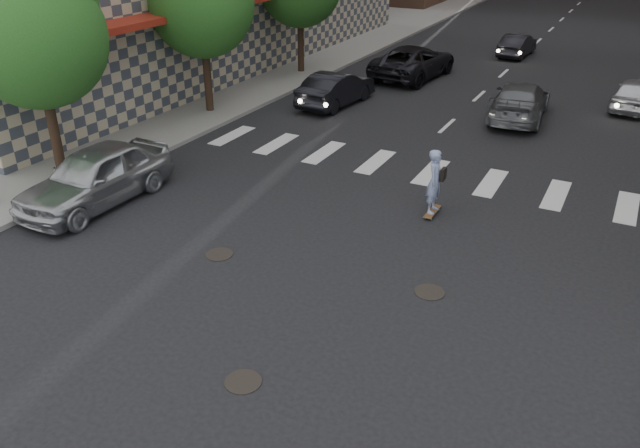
{
  "coord_description": "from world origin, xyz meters",
  "views": [
    {
      "loc": [
        6.61,
        -9.81,
        7.89
      ],
      "look_at": [
        0.65,
        1.64,
        1.3
      ],
      "focal_mm": 35.0,
      "sensor_mm": 36.0,
      "label": 1
    }
  ],
  "objects_px": {
    "tree_a": "(39,30)",
    "skateboarder": "(435,181)",
    "traffic_car_d": "(636,94)",
    "traffic_car_a": "(336,89)",
    "traffic_car_c": "(414,62)",
    "silver_sedan": "(96,176)",
    "traffic_car_b": "(520,101)",
    "traffic_car_e": "(517,45)"
  },
  "relations": [
    {
      "from": "tree_a",
      "to": "skateboarder",
      "type": "distance_m",
      "value": 12.39
    },
    {
      "from": "tree_a",
      "to": "traffic_car_d",
      "type": "xyz_separation_m",
      "value": [
        15.95,
        16.86,
        -3.96
      ]
    },
    {
      "from": "traffic_car_a",
      "to": "traffic_car_c",
      "type": "bearing_deg",
      "value": -96.54
    },
    {
      "from": "tree_a",
      "to": "silver_sedan",
      "type": "relative_size",
      "value": 1.32
    },
    {
      "from": "silver_sedan",
      "to": "traffic_car_b",
      "type": "distance_m",
      "value": 16.98
    },
    {
      "from": "silver_sedan",
      "to": "traffic_car_c",
      "type": "xyz_separation_m",
      "value": [
        3.02,
        18.81,
        -0.04
      ]
    },
    {
      "from": "tree_a",
      "to": "skateboarder",
      "type": "height_order",
      "value": "tree_a"
    },
    {
      "from": "skateboarder",
      "to": "traffic_car_a",
      "type": "relative_size",
      "value": 0.44
    },
    {
      "from": "tree_a",
      "to": "traffic_car_d",
      "type": "bearing_deg",
      "value": 46.59
    },
    {
      "from": "skateboarder",
      "to": "traffic_car_d",
      "type": "xyz_separation_m",
      "value": [
        4.44,
        14.06,
        -0.34
      ]
    },
    {
      "from": "traffic_car_b",
      "to": "tree_a",
      "type": "bearing_deg",
      "value": 44.11
    },
    {
      "from": "silver_sedan",
      "to": "traffic_car_c",
      "type": "bearing_deg",
      "value": 81.97
    },
    {
      "from": "traffic_car_b",
      "to": "traffic_car_c",
      "type": "xyz_separation_m",
      "value": [
        -6.29,
        4.61,
        0.06
      ]
    },
    {
      "from": "silver_sedan",
      "to": "traffic_car_e",
      "type": "xyz_separation_m",
      "value": [
        6.67,
        26.52,
        -0.21
      ]
    },
    {
      "from": "traffic_car_a",
      "to": "traffic_car_e",
      "type": "relative_size",
      "value": 1.15
    },
    {
      "from": "tree_a",
      "to": "silver_sedan",
      "type": "xyz_separation_m",
      "value": [
        2.45,
        -1.02,
        -3.79
      ]
    },
    {
      "from": "traffic_car_a",
      "to": "traffic_car_d",
      "type": "distance_m",
      "value": 12.96
    },
    {
      "from": "traffic_car_b",
      "to": "traffic_car_d",
      "type": "bearing_deg",
      "value": -142.87
    },
    {
      "from": "traffic_car_c",
      "to": "traffic_car_a",
      "type": "bearing_deg",
      "value": 83.96
    },
    {
      "from": "traffic_car_b",
      "to": "traffic_car_e",
      "type": "distance_m",
      "value": 12.6
    },
    {
      "from": "traffic_car_a",
      "to": "traffic_car_b",
      "type": "relative_size",
      "value": 0.86
    },
    {
      "from": "traffic_car_b",
      "to": "traffic_car_a",
      "type": "bearing_deg",
      "value": 8.64
    },
    {
      "from": "tree_a",
      "to": "traffic_car_b",
      "type": "distance_m",
      "value": 18.09
    },
    {
      "from": "traffic_car_a",
      "to": "traffic_car_c",
      "type": "height_order",
      "value": "traffic_car_c"
    },
    {
      "from": "traffic_car_c",
      "to": "traffic_car_e",
      "type": "height_order",
      "value": "traffic_car_c"
    },
    {
      "from": "silver_sedan",
      "to": "traffic_car_b",
      "type": "bearing_deg",
      "value": 57.85
    },
    {
      "from": "tree_a",
      "to": "traffic_car_c",
      "type": "height_order",
      "value": "tree_a"
    },
    {
      "from": "skateboarder",
      "to": "traffic_car_b",
      "type": "relative_size",
      "value": 0.38
    },
    {
      "from": "traffic_car_e",
      "to": "traffic_car_c",
      "type": "bearing_deg",
      "value": 68.22
    },
    {
      "from": "tree_a",
      "to": "traffic_car_a",
      "type": "relative_size",
      "value": 1.48
    },
    {
      "from": "skateboarder",
      "to": "traffic_car_e",
      "type": "relative_size",
      "value": 0.5
    },
    {
      "from": "silver_sedan",
      "to": "traffic_car_e",
      "type": "distance_m",
      "value": 27.34
    },
    {
      "from": "traffic_car_a",
      "to": "traffic_car_e",
      "type": "xyz_separation_m",
      "value": [
        4.94,
        14.04,
        -0.09
      ]
    },
    {
      "from": "silver_sedan",
      "to": "traffic_car_d",
      "type": "relative_size",
      "value": 1.24
    },
    {
      "from": "silver_sedan",
      "to": "traffic_car_a",
      "type": "relative_size",
      "value": 1.12
    },
    {
      "from": "skateboarder",
      "to": "traffic_car_e",
      "type": "bearing_deg",
      "value": 95.53
    },
    {
      "from": "tree_a",
      "to": "traffic_car_c",
      "type": "bearing_deg",
      "value": 72.91
    },
    {
      "from": "silver_sedan",
      "to": "traffic_car_d",
      "type": "xyz_separation_m",
      "value": [
        13.5,
        17.88,
        -0.16
      ]
    },
    {
      "from": "traffic_car_a",
      "to": "traffic_car_d",
      "type": "bearing_deg",
      "value": -150.33
    },
    {
      "from": "skateboarder",
      "to": "traffic_car_d",
      "type": "distance_m",
      "value": 14.75
    },
    {
      "from": "traffic_car_d",
      "to": "tree_a",
      "type": "bearing_deg",
      "value": 53.39
    },
    {
      "from": "traffic_car_c",
      "to": "traffic_car_b",
      "type": "bearing_deg",
      "value": 149.26
    }
  ]
}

